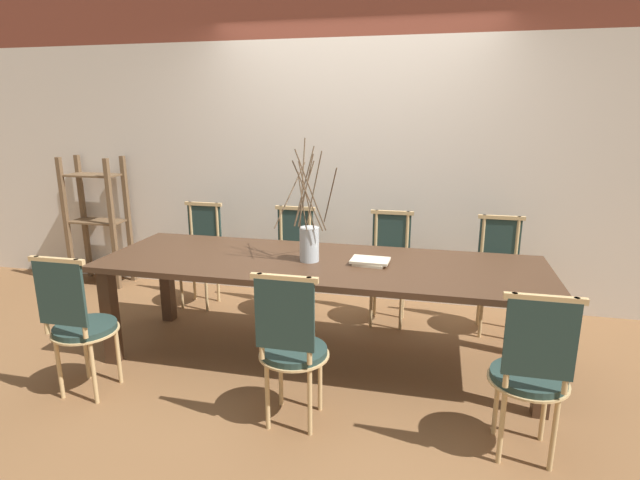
% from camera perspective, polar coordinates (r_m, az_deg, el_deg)
% --- Properties ---
extents(ground_plane, '(16.00, 16.00, 0.00)m').
position_cam_1_polar(ground_plane, '(3.70, 0.00, -13.34)').
color(ground_plane, brown).
extents(wall_rear, '(12.00, 0.06, 3.20)m').
position_cam_1_polar(wall_rear, '(4.56, 3.88, 12.87)').
color(wall_rear, beige).
rests_on(wall_rear, ground_plane).
extents(dining_table, '(3.04, 0.97, 0.73)m').
position_cam_1_polar(dining_table, '(3.44, 0.00, -3.68)').
color(dining_table, '#422B1C').
rests_on(dining_table, ground_plane).
extents(chair_near_leftend, '(0.40, 0.40, 0.93)m').
position_cam_1_polar(chair_near_leftend, '(3.39, -25.88, -8.34)').
color(chair_near_leftend, '#233833').
rests_on(chair_near_leftend, ground_plane).
extents(chair_near_left, '(0.40, 0.40, 0.93)m').
position_cam_1_polar(chair_near_left, '(2.79, -3.29, -11.80)').
color(chair_near_left, '#233833').
rests_on(chair_near_left, ground_plane).
extents(chair_near_center, '(0.40, 0.40, 0.93)m').
position_cam_1_polar(chair_near_center, '(2.74, 23.00, -13.54)').
color(chair_near_center, '#233833').
rests_on(chair_near_center, ground_plane).
extents(chair_far_leftend, '(0.40, 0.40, 0.93)m').
position_cam_1_polar(chair_far_leftend, '(4.64, -13.50, -1.28)').
color(chair_far_leftend, '#233833').
rests_on(chair_far_leftend, ground_plane).
extents(chair_far_left, '(0.40, 0.40, 0.93)m').
position_cam_1_polar(chair_far_left, '(4.33, -3.19, -2.04)').
color(chair_far_left, '#233833').
rests_on(chair_far_left, ground_plane).
extents(chair_far_center, '(0.40, 0.40, 0.93)m').
position_cam_1_polar(chair_far_center, '(4.18, 7.91, -2.77)').
color(chair_far_center, '#233833').
rests_on(chair_far_center, ground_plane).
extents(chair_far_right, '(0.40, 0.40, 0.93)m').
position_cam_1_polar(chair_far_right, '(4.20, 19.73, -3.44)').
color(chair_far_right, '#233833').
rests_on(chair_far_right, ground_plane).
extents(vase_centerpiece, '(0.43, 0.36, 0.83)m').
position_cam_1_polar(vase_centerpiece, '(3.39, -1.25, -0.03)').
color(vase_centerpiece, '#B2BCC1').
rests_on(vase_centerpiece, dining_table).
extents(book_stack, '(0.26, 0.22, 0.03)m').
position_cam_1_polar(book_stack, '(3.37, 5.75, -2.44)').
color(book_stack, beige).
rests_on(book_stack, dining_table).
extents(shelving_rack, '(0.57, 0.30, 1.30)m').
position_cam_1_polar(shelving_rack, '(5.52, -24.06, 1.93)').
color(shelving_rack, brown).
rests_on(shelving_rack, ground_plane).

